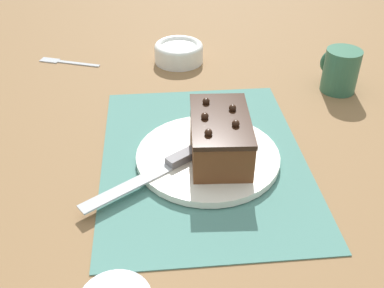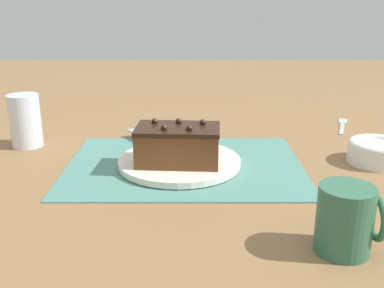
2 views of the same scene
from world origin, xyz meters
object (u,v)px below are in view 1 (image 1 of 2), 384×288
object	(u,v)px
small_bowl	(179,52)
coffee_mug	(340,70)
chocolate_cake	(220,136)
cake_plate	(208,157)
serving_knife	(167,165)
dessert_fork	(65,62)

from	to	relation	value
small_bowl	coffee_mug	distance (m)	0.37
chocolate_cake	coffee_mug	xyz separation A→B (m)	(0.23, -0.29, -0.01)
cake_plate	chocolate_cake	size ratio (longest dim) A/B	1.47
small_bowl	coffee_mug	world-z (taller)	coffee_mug
cake_plate	serving_knife	size ratio (longest dim) A/B	1.18
serving_knife	small_bowl	bearing A→B (deg)	-40.57
cake_plate	dessert_fork	xyz separation A→B (m)	(0.41, 0.29, -0.01)
small_bowl	chocolate_cake	bearing A→B (deg)	-174.23
coffee_mug	dessert_fork	distance (m)	0.63
chocolate_cake	serving_knife	bearing A→B (deg)	108.80
serving_knife	coffee_mug	bearing A→B (deg)	-89.78
cake_plate	coffee_mug	bearing A→B (deg)	-53.67
dessert_fork	serving_knife	bearing A→B (deg)	-133.66
coffee_mug	cake_plate	bearing A→B (deg)	126.33
serving_knife	coffee_mug	distance (m)	0.45
chocolate_cake	cake_plate	bearing A→B (deg)	83.94
cake_plate	coffee_mug	distance (m)	0.38
cake_plate	chocolate_cake	distance (m)	0.05
serving_knife	chocolate_cake	bearing A→B (deg)	-105.41
cake_plate	dessert_fork	distance (m)	0.51
small_bowl	dessert_fork	xyz separation A→B (m)	(0.02, 0.27, -0.02)
chocolate_cake	serving_knife	distance (m)	0.10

